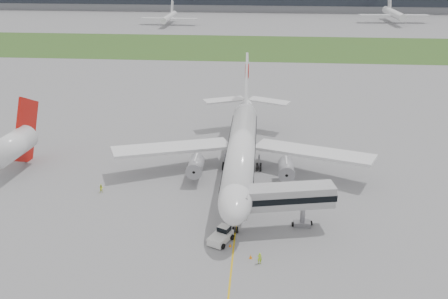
# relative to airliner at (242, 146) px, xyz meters

# --- Properties ---
(ground) EXTENTS (600.00, 600.00, 0.00)m
(ground) POSITION_rel_airliner_xyz_m (0.00, -4.87, -5.66)
(ground) COLOR gray
(ground) RESTS_ON ground
(apron_markings) EXTENTS (70.00, 70.00, 0.04)m
(apron_markings) POSITION_rel_airliner_xyz_m (0.00, -9.87, -5.66)
(apron_markings) COLOR gold
(apron_markings) RESTS_ON ground
(grass_strip) EXTENTS (600.00, 50.00, 0.02)m
(grass_strip) POSITION_rel_airliner_xyz_m (0.00, 115.13, -5.65)
(grass_strip) COLOR #385821
(grass_strip) RESTS_ON ground
(control_tower) EXTENTS (12.00, 12.00, 56.00)m
(control_tower) POSITION_rel_airliner_xyz_m (-90.00, 227.13, -5.66)
(control_tower) COLOR gray
(control_tower) RESTS_ON ground
(airliner) EXTENTS (48.13, 53.95, 17.88)m
(airliner) POSITION_rel_airliner_xyz_m (0.00, 0.00, 0.00)
(airliner) COLOR silver
(airliner) RESTS_ON ground
(pushback_tug) EXTENTS (3.94, 4.58, 2.05)m
(pushback_tug) POSITION_rel_airliner_xyz_m (-1.87, -22.26, -4.72)
(pushback_tug) COLOR silver
(pushback_tug) RESTS_ON ground
(jet_bridge) EXTENTS (15.70, 7.33, 7.35)m
(jet_bridge) POSITION_rel_airliner_xyz_m (6.08, -18.72, -0.22)
(jet_bridge) COLOR #ACACAE
(jet_bridge) RESTS_ON ground
(safety_cone_left) EXTENTS (0.38, 0.38, 0.52)m
(safety_cone_left) POSITION_rel_airliner_xyz_m (-0.50, -23.64, -5.40)
(safety_cone_left) COLOR orange
(safety_cone_left) RESTS_ON ground
(safety_cone_right) EXTENTS (0.44, 0.44, 0.60)m
(safety_cone_right) POSITION_rel_airliner_xyz_m (2.48, -26.23, -5.36)
(safety_cone_right) COLOR orange
(safety_cone_right) RESTS_ON ground
(ground_crew_near) EXTENTS (0.64, 0.45, 1.68)m
(ground_crew_near) POSITION_rel_airliner_xyz_m (3.70, -27.26, -4.82)
(ground_crew_near) COLOR #AEE325
(ground_crew_near) RESTS_ON ground
(ground_crew_far) EXTENTS (0.95, 0.93, 1.55)m
(ground_crew_far) POSITION_rel_airliner_xyz_m (-23.62, -9.08, -4.89)
(ground_crew_far) COLOR #DDF228
(ground_crew_far) RESTS_ON ground
(neighbor_aircraft) EXTENTS (5.81, 16.79, 13.61)m
(neighbor_aircraft) POSITION_rel_airliner_xyz_m (-41.92, -1.68, -0.27)
(neighbor_aircraft) COLOR #B0100A
(neighbor_aircraft) RESTS_ON ground
(distant_aircraft_left) EXTENTS (29.22, 26.04, 10.79)m
(distant_aircraft_left) POSITION_rel_airliner_xyz_m (-43.63, 167.13, -5.66)
(distant_aircraft_left) COLOR silver
(distant_aircraft_left) RESTS_ON ground
(distant_aircraft_right) EXTENTS (36.21, 32.35, 13.26)m
(distant_aircraft_right) POSITION_rel_airliner_xyz_m (69.11, 182.31, -5.66)
(distant_aircraft_right) COLOR silver
(distant_aircraft_right) RESTS_ON ground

